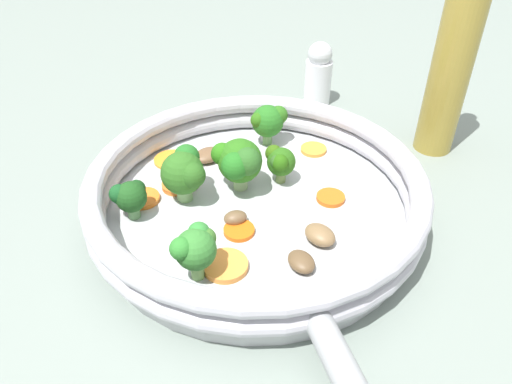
# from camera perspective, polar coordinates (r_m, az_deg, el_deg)

# --- Properties ---
(ground_plane) EXTENTS (4.00, 4.00, 0.00)m
(ground_plane) POSITION_cam_1_polar(r_m,az_deg,el_deg) (0.51, 0.00, -2.96)
(ground_plane) COLOR gray
(skillet) EXTENTS (0.31, 0.31, 0.02)m
(skillet) POSITION_cam_1_polar(r_m,az_deg,el_deg) (0.50, 0.00, -2.18)
(skillet) COLOR #B2B5B7
(skillet) RESTS_ON ground_plane
(skillet_rim_wall) EXTENTS (0.33, 0.33, 0.04)m
(skillet_rim_wall) POSITION_cam_1_polar(r_m,az_deg,el_deg) (0.48, 0.00, 0.53)
(skillet_rim_wall) COLOR #B7B4BE
(skillet_rim_wall) RESTS_ON skillet
(skillet_rivet_left) EXTENTS (0.01, 0.01, 0.01)m
(skillet_rivet_left) POSITION_cam_1_polar(r_m,az_deg,el_deg) (0.39, -0.38, -14.66)
(skillet_rivet_left) COLOR #B5B0B2
(skillet_rivet_left) RESTS_ON skillet
(skillet_rivet_right) EXTENTS (0.01, 0.01, 0.01)m
(skillet_rivet_right) POSITION_cam_1_polar(r_m,az_deg,el_deg) (0.41, 12.03, -11.46)
(skillet_rivet_right) COLOR #B3B3B3
(skillet_rivet_right) RESTS_ON skillet
(carrot_slice_0) EXTENTS (0.04, 0.04, 0.00)m
(carrot_slice_0) POSITION_cam_1_polar(r_m,az_deg,el_deg) (0.58, 6.59, 4.86)
(carrot_slice_0) COLOR orange
(carrot_slice_0) RESTS_ON skillet
(carrot_slice_1) EXTENTS (0.03, 0.03, 0.00)m
(carrot_slice_1) POSITION_cam_1_polar(r_m,az_deg,el_deg) (0.51, 8.52, -0.64)
(carrot_slice_1) COLOR #D75E18
(carrot_slice_1) RESTS_ON skillet
(carrot_slice_2) EXTENTS (0.04, 0.04, 0.00)m
(carrot_slice_2) POSITION_cam_1_polar(r_m,az_deg,el_deg) (0.51, -12.76, -0.71)
(carrot_slice_2) COLOR orange
(carrot_slice_2) RESTS_ON skillet
(carrot_slice_3) EXTENTS (0.04, 0.04, 0.00)m
(carrot_slice_3) POSITION_cam_1_polar(r_m,az_deg,el_deg) (0.46, -1.95, -4.42)
(carrot_slice_3) COLOR orange
(carrot_slice_3) RESTS_ON skillet
(carrot_slice_4) EXTENTS (0.04, 0.04, 0.01)m
(carrot_slice_4) POSITION_cam_1_polar(r_m,az_deg,el_deg) (0.52, -8.99, 0.79)
(carrot_slice_4) COLOR orange
(carrot_slice_4) RESTS_ON skillet
(carrot_slice_5) EXTENTS (0.04, 0.04, 0.00)m
(carrot_slice_5) POSITION_cam_1_polar(r_m,az_deg,el_deg) (0.57, -9.65, 3.66)
(carrot_slice_5) COLOR orange
(carrot_slice_5) RESTS_ON skillet
(carrot_slice_6) EXTENTS (0.04, 0.04, 0.00)m
(carrot_slice_6) POSITION_cam_1_polar(r_m,az_deg,el_deg) (0.56, -1.48, 3.78)
(carrot_slice_6) COLOR #F68E3D
(carrot_slice_6) RESTS_ON skillet
(carrot_slice_7) EXTENTS (0.04, 0.04, 0.01)m
(carrot_slice_7) POSITION_cam_1_polar(r_m,az_deg,el_deg) (0.43, -3.50, -8.39)
(carrot_slice_7) COLOR orange
(carrot_slice_7) RESTS_ON skillet
(broccoli_floret_0) EXTENTS (0.03, 0.04, 0.04)m
(broccoli_floret_0) POSITION_cam_1_polar(r_m,az_deg,el_deg) (0.48, -14.21, -0.45)
(broccoli_floret_0) COLOR #5D8E55
(broccoli_floret_0) RESTS_ON skillet
(broccoli_floret_1) EXTENTS (0.05, 0.04, 0.05)m
(broccoli_floret_1) POSITION_cam_1_polar(r_m,az_deg,el_deg) (0.49, -8.17, 2.31)
(broccoli_floret_1) COLOR #7DAA66
(broccoli_floret_1) RESTS_ON skillet
(broccoli_floret_2) EXTENTS (0.05, 0.05, 0.06)m
(broccoli_floret_2) POSITION_cam_1_polar(r_m,az_deg,el_deg) (0.49, -2.11, 3.45)
(broccoli_floret_2) COLOR #8BA66C
(broccoli_floret_2) RESTS_ON skillet
(broccoli_floret_3) EXTENTS (0.04, 0.04, 0.05)m
(broccoli_floret_3) POSITION_cam_1_polar(r_m,az_deg,el_deg) (0.41, -6.95, -6.30)
(broccoli_floret_3) COLOR #6D9C50
(broccoli_floret_3) RESTS_ON skillet
(broccoli_floret_4) EXTENTS (0.04, 0.04, 0.05)m
(broccoli_floret_4) POSITION_cam_1_polar(r_m,az_deg,el_deg) (0.57, 1.43, 8.15)
(broccoli_floret_4) COLOR #649450
(broccoli_floret_4) RESTS_ON skillet
(broccoli_floret_5) EXTENTS (0.04, 0.03, 0.04)m
(broccoli_floret_5) POSITION_cam_1_polar(r_m,az_deg,el_deg) (0.51, 2.73, 3.53)
(broccoli_floret_5) COLOR olive
(broccoli_floret_5) RESTS_ON skillet
(mushroom_piece_0) EXTENTS (0.02, 0.03, 0.01)m
(mushroom_piece_0) POSITION_cam_1_polar(r_m,az_deg,el_deg) (0.47, -2.37, -2.97)
(mushroom_piece_0) COLOR brown
(mushroom_piece_0) RESTS_ON skillet
(mushroom_piece_1) EXTENTS (0.03, 0.03, 0.01)m
(mushroom_piece_1) POSITION_cam_1_polar(r_m,az_deg,el_deg) (0.45, 7.32, -4.88)
(mushroom_piece_1) COLOR brown
(mushroom_piece_1) RESTS_ON skillet
(mushroom_piece_2) EXTENTS (0.03, 0.04, 0.01)m
(mushroom_piece_2) POSITION_cam_1_polar(r_m,az_deg,el_deg) (0.56, -5.51, 4.23)
(mushroom_piece_2) COLOR brown
(mushroom_piece_2) RESTS_ON skillet
(mushroom_piece_3) EXTENTS (0.03, 0.02, 0.01)m
(mushroom_piece_3) POSITION_cam_1_polar(r_m,az_deg,el_deg) (0.43, 5.20, -7.93)
(mushroom_piece_3) COLOR brown
(mushroom_piece_3) RESTS_ON skillet
(salt_shaker) EXTENTS (0.04, 0.04, 0.09)m
(salt_shaker) POSITION_cam_1_polar(r_m,az_deg,el_deg) (0.71, 7.16, 13.25)
(salt_shaker) COLOR white
(salt_shaker) RESTS_ON ground_plane
(oil_bottle) EXTENTS (0.04, 0.04, 0.26)m
(oil_bottle) POSITION_cam_1_polar(r_m,az_deg,el_deg) (0.61, 21.56, 13.64)
(oil_bottle) COLOR olive
(oil_bottle) RESTS_ON ground_plane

